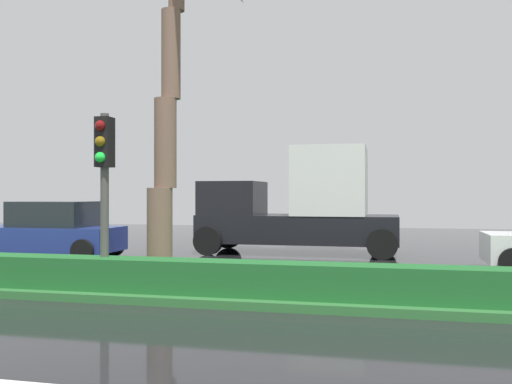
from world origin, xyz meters
TOP-DOWN VIEW (x-y plane):
  - ground_plane at (0.00, 9.00)m, footprint 90.00×42.00m
  - median_strip at (0.00, 8.00)m, footprint 85.50×4.00m
  - median_hedge at (0.00, 6.60)m, footprint 76.50×0.70m
  - traffic_signal_median_left at (-5.82, 6.72)m, footprint 0.28×0.43m
  - car_in_traffic_leading at (-10.47, 12.05)m, footprint 4.30×2.02m
  - box_truck_lead at (-3.33, 15.12)m, footprint 6.40×2.64m

SIDE VIEW (x-z plane):
  - ground_plane at x=0.00m, z-range -0.10..0.00m
  - median_strip at x=0.00m, z-range 0.00..0.15m
  - median_hedge at x=0.00m, z-range 0.15..0.75m
  - car_in_traffic_leading at x=-10.47m, z-range -0.03..1.69m
  - box_truck_lead at x=-3.33m, z-range -0.18..3.28m
  - traffic_signal_median_left at x=-5.82m, z-range 0.78..4.12m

